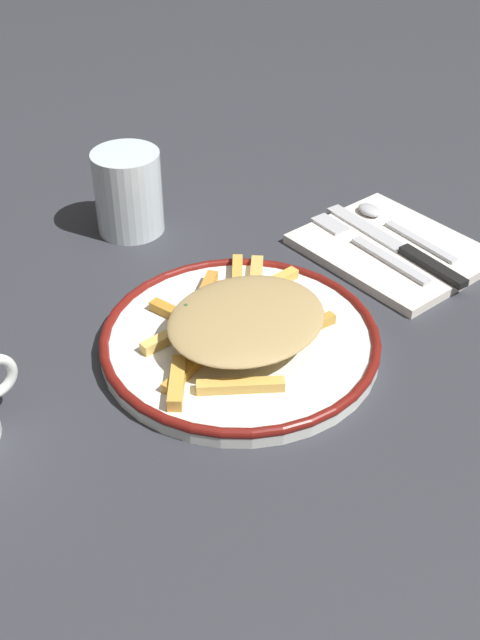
{
  "coord_description": "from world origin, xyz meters",
  "views": [
    {
      "loc": [
        -0.37,
        -0.47,
        0.49
      ],
      "look_at": [
        0.0,
        0.0,
        0.03
      ],
      "focal_mm": 44.42,
      "sensor_mm": 36.0,
      "label": 1
    }
  ],
  "objects_px": {
    "napkin": "(392,249)",
    "fries_heap": "(244,321)",
    "fork": "(368,247)",
    "knife": "(405,250)",
    "water_glass": "(128,192)",
    "spoon": "(389,222)",
    "plate": "(240,340)"
  },
  "relations": [
    {
      "from": "fork",
      "to": "knife",
      "type": "height_order",
      "value": "knife"
    },
    {
      "from": "plate",
      "to": "napkin",
      "type": "height_order",
      "value": "plate"
    },
    {
      "from": "fork",
      "to": "spoon",
      "type": "height_order",
      "value": "spoon"
    },
    {
      "from": "fork",
      "to": "spoon",
      "type": "bearing_deg",
      "value": 21.68
    },
    {
      "from": "spoon",
      "to": "napkin",
      "type": "bearing_deg",
      "value": -130.08
    },
    {
      "from": "napkin",
      "to": "spoon",
      "type": "bearing_deg",
      "value": 49.92
    },
    {
      "from": "plate",
      "to": "spoon",
      "type": "xyz_separation_m",
      "value": [
        0.27,
        0.06,
        0.0
      ]
    },
    {
      "from": "plate",
      "to": "spoon",
      "type": "height_order",
      "value": "spoon"
    },
    {
      "from": "napkin",
      "to": "fries_heap",
      "type": "bearing_deg",
      "value": -172.68
    },
    {
      "from": "fries_heap",
      "to": "napkin",
      "type": "xyz_separation_m",
      "value": [
        0.24,
        0.03,
        -0.03
      ]
    },
    {
      "from": "napkin",
      "to": "knife",
      "type": "height_order",
      "value": "knife"
    },
    {
      "from": "plate",
      "to": "spoon",
      "type": "relative_size",
      "value": 1.77
    },
    {
      "from": "napkin",
      "to": "fork",
      "type": "xyz_separation_m",
      "value": [
        -0.03,
        0.01,
        0.01
      ]
    },
    {
      "from": "spoon",
      "to": "fork",
      "type": "bearing_deg",
      "value": -158.32
    },
    {
      "from": "napkin",
      "to": "water_glass",
      "type": "height_order",
      "value": "water_glass"
    },
    {
      "from": "knife",
      "to": "water_glass",
      "type": "relative_size",
      "value": 2.14
    },
    {
      "from": "plate",
      "to": "water_glass",
      "type": "height_order",
      "value": "water_glass"
    },
    {
      "from": "fork",
      "to": "knife",
      "type": "relative_size",
      "value": 0.84
    },
    {
      "from": "knife",
      "to": "spoon",
      "type": "bearing_deg",
      "value": 60.68
    },
    {
      "from": "spoon",
      "to": "water_glass",
      "type": "distance_m",
      "value": 0.31
    },
    {
      "from": "fork",
      "to": "water_glass",
      "type": "bearing_deg",
      "value": 129.04
    },
    {
      "from": "fries_heap",
      "to": "knife",
      "type": "xyz_separation_m",
      "value": [
        0.24,
        0.01,
        -0.02
      ]
    },
    {
      "from": "spoon",
      "to": "fries_heap",
      "type": "bearing_deg",
      "value": -166.3
    },
    {
      "from": "fork",
      "to": "napkin",
      "type": "bearing_deg",
      "value": -23.8
    },
    {
      "from": "spoon",
      "to": "water_glass",
      "type": "relative_size",
      "value": 1.55
    },
    {
      "from": "fries_heap",
      "to": "napkin",
      "type": "bearing_deg",
      "value": 7.32
    },
    {
      "from": "plate",
      "to": "fork",
      "type": "xyz_separation_m",
      "value": [
        0.21,
        0.04,
        0.0
      ]
    },
    {
      "from": "napkin",
      "to": "knife",
      "type": "relative_size",
      "value": 0.92
    },
    {
      "from": "fries_heap",
      "to": "knife",
      "type": "relative_size",
      "value": 1.02
    },
    {
      "from": "napkin",
      "to": "water_glass",
      "type": "relative_size",
      "value": 1.97
    },
    {
      "from": "plate",
      "to": "napkin",
      "type": "xyz_separation_m",
      "value": [
        0.24,
        0.03,
        -0.0
      ]
    },
    {
      "from": "fries_heap",
      "to": "fork",
      "type": "xyz_separation_m",
      "value": [
        0.21,
        0.04,
        -0.02
      ]
    }
  ]
}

